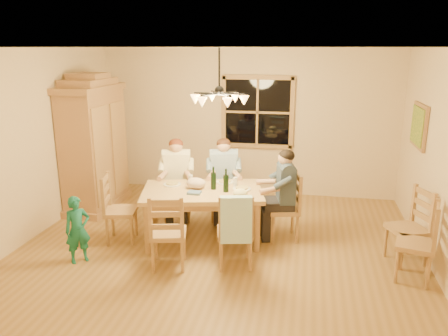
% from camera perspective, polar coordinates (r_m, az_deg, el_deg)
% --- Properties ---
extents(floor, '(5.50, 5.50, 0.00)m').
position_cam_1_polar(floor, '(6.23, -0.56, -10.18)').
color(floor, olive).
rests_on(floor, ground).
extents(ceiling, '(5.50, 5.00, 0.02)m').
position_cam_1_polar(ceiling, '(5.62, -0.63, 15.49)').
color(ceiling, white).
rests_on(ceiling, wall_back).
extents(wall_back, '(5.50, 0.02, 2.70)m').
position_cam_1_polar(wall_back, '(8.20, 2.99, 5.97)').
color(wall_back, beige).
rests_on(wall_back, floor).
extents(wall_left, '(0.02, 5.00, 2.70)m').
position_cam_1_polar(wall_left, '(6.88, -23.67, 2.85)').
color(wall_left, beige).
rests_on(wall_left, floor).
extents(wall_right, '(0.02, 5.00, 2.70)m').
position_cam_1_polar(wall_right, '(5.89, 26.63, 0.56)').
color(wall_right, beige).
rests_on(wall_right, floor).
extents(window, '(1.30, 0.06, 1.30)m').
position_cam_1_polar(window, '(8.11, 4.39, 7.27)').
color(window, black).
rests_on(window, wall_back).
extents(painting, '(0.06, 0.78, 0.64)m').
position_cam_1_polar(painting, '(6.97, 24.10, 5.05)').
color(painting, '#9C6E43').
rests_on(painting, wall_right).
extents(chandelier, '(0.77, 0.68, 0.71)m').
position_cam_1_polar(chandelier, '(5.65, -0.61, 9.16)').
color(chandelier, black).
rests_on(chandelier, ceiling).
extents(armoire, '(0.66, 1.40, 2.30)m').
position_cam_1_polar(armoire, '(7.75, -16.55, 2.59)').
color(armoire, '#9C6E43').
rests_on(armoire, floor).
extents(dining_table, '(1.86, 1.37, 0.76)m').
position_cam_1_polar(dining_table, '(6.20, -2.83, -3.78)').
color(dining_table, '#A68649').
rests_on(dining_table, floor).
extents(chair_far_left, '(0.52, 0.51, 0.99)m').
position_cam_1_polar(chair_far_left, '(7.09, -6.09, -4.38)').
color(chair_far_left, '#A77849').
rests_on(chair_far_left, floor).
extents(chair_far_right, '(0.52, 0.51, 0.99)m').
position_cam_1_polar(chair_far_right, '(7.07, -0.04, -4.34)').
color(chair_far_right, '#A77849').
rests_on(chair_far_right, floor).
extents(chair_near_left, '(0.52, 0.51, 0.99)m').
position_cam_1_polar(chair_near_left, '(5.63, -7.24, -9.85)').
color(chair_near_left, '#A77849').
rests_on(chair_near_left, floor).
extents(chair_near_right, '(0.52, 0.51, 0.99)m').
position_cam_1_polar(chair_near_right, '(5.61, 1.43, -9.81)').
color(chair_near_right, '#A77849').
rests_on(chair_near_right, floor).
extents(chair_end_left, '(0.51, 0.52, 0.99)m').
position_cam_1_polar(chair_end_left, '(6.46, -13.24, -6.75)').
color(chair_end_left, '#A77849').
rests_on(chair_end_left, floor).
extents(chair_end_right, '(0.51, 0.52, 0.99)m').
position_cam_1_polar(chair_end_right, '(6.41, 7.74, -6.62)').
color(chair_end_right, '#A77849').
rests_on(chair_end_right, floor).
extents(adult_woman, '(0.46, 0.49, 0.87)m').
position_cam_1_polar(adult_woman, '(6.92, -6.21, -0.19)').
color(adult_woman, beige).
rests_on(adult_woman, floor).
extents(adult_plaid_man, '(0.46, 0.49, 0.87)m').
position_cam_1_polar(adult_plaid_man, '(6.91, -0.04, -0.14)').
color(adult_plaid_man, '#365E94').
rests_on(adult_plaid_man, floor).
extents(adult_slate_man, '(0.49, 0.46, 0.87)m').
position_cam_1_polar(adult_slate_man, '(6.23, 7.91, -2.03)').
color(adult_slate_man, '#39465B').
rests_on(adult_slate_man, floor).
extents(towel, '(0.39, 0.18, 0.58)m').
position_cam_1_polar(towel, '(5.28, 1.58, -6.79)').
color(towel, '#B7E7F8').
rests_on(towel, chair_near_right).
extents(wine_bottle_a, '(0.08, 0.08, 0.33)m').
position_cam_1_polar(wine_bottle_a, '(6.14, -1.39, -1.31)').
color(wine_bottle_a, black).
rests_on(wine_bottle_a, dining_table).
extents(wine_bottle_b, '(0.08, 0.08, 0.33)m').
position_cam_1_polar(wine_bottle_b, '(6.03, 0.25, -1.64)').
color(wine_bottle_b, black).
rests_on(wine_bottle_b, dining_table).
extents(plate_woman, '(0.26, 0.26, 0.02)m').
position_cam_1_polar(plate_woman, '(6.42, -6.78, -2.14)').
color(plate_woman, white).
rests_on(plate_woman, dining_table).
extents(plate_plaid, '(0.26, 0.26, 0.02)m').
position_cam_1_polar(plate_plaid, '(6.47, 0.13, -1.87)').
color(plate_plaid, white).
rests_on(plate_plaid, dining_table).
extents(plate_slate, '(0.26, 0.26, 0.02)m').
position_cam_1_polar(plate_slate, '(6.17, 2.36, -2.76)').
color(plate_slate, white).
rests_on(plate_slate, dining_table).
extents(wine_glass_a, '(0.06, 0.06, 0.14)m').
position_cam_1_polar(wine_glass_a, '(6.42, -4.39, -1.50)').
color(wine_glass_a, silver).
rests_on(wine_glass_a, dining_table).
extents(wine_glass_b, '(0.06, 0.06, 0.14)m').
position_cam_1_polar(wine_glass_b, '(6.28, 1.48, -1.84)').
color(wine_glass_b, silver).
rests_on(wine_glass_b, dining_table).
extents(cap, '(0.20, 0.20, 0.11)m').
position_cam_1_polar(cap, '(5.87, 2.14, -3.27)').
color(cap, '#CBC687').
rests_on(cap, dining_table).
extents(napkin, '(0.21, 0.18, 0.03)m').
position_cam_1_polar(napkin, '(6.01, -3.89, -3.24)').
color(napkin, slate).
rests_on(napkin, dining_table).
extents(cloth_bundle, '(0.28, 0.22, 0.15)m').
position_cam_1_polar(cloth_bundle, '(6.22, -3.69, -1.98)').
color(cloth_bundle, '#C6A790').
rests_on(cloth_bundle, dining_table).
extents(child, '(0.38, 0.38, 0.89)m').
position_cam_1_polar(child, '(5.96, -18.57, -7.64)').
color(child, '#186D60').
rests_on(child, floor).
extents(chair_spare_front, '(0.51, 0.53, 0.99)m').
position_cam_1_polar(chair_spare_front, '(5.76, 23.53, -10.49)').
color(chair_spare_front, '#A77849').
rests_on(chair_spare_front, floor).
extents(chair_spare_back, '(0.56, 0.57, 0.99)m').
position_cam_1_polar(chair_spare_back, '(6.16, 22.68, -8.68)').
color(chair_spare_back, '#A77849').
rests_on(chair_spare_back, floor).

